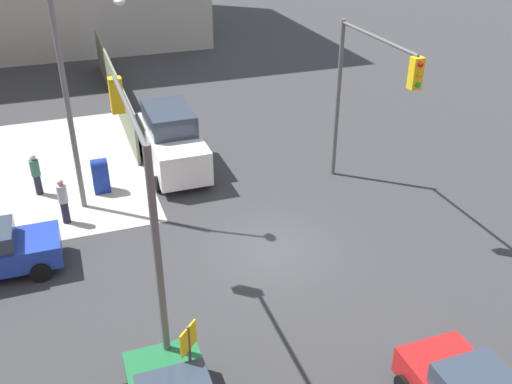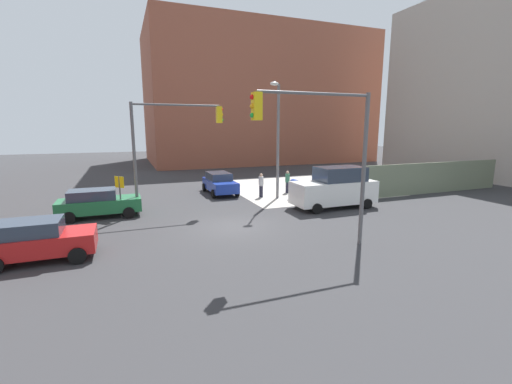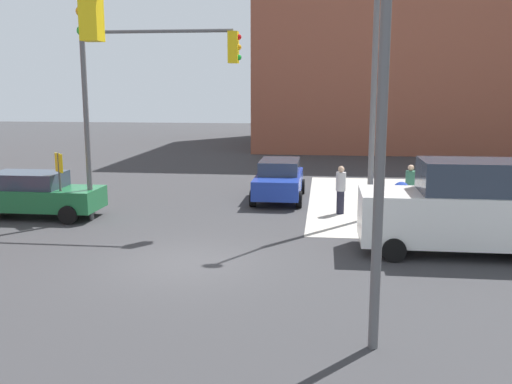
% 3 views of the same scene
% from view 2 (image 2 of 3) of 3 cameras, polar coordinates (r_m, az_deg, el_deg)
% --- Properties ---
extents(ground_plane, '(120.00, 120.00, 0.00)m').
position_cam_2_polar(ground_plane, '(17.93, -3.84, -5.79)').
color(ground_plane, '#333335').
extents(sidewalk_corner, '(12.00, 12.00, 0.01)m').
position_cam_2_polar(sidewalk_corner, '(29.51, 7.68, 0.73)').
color(sidewalk_corner, '#ADA89E').
rests_on(sidewalk_corner, ground).
extents(construction_fence, '(16.25, 0.12, 2.40)m').
position_cam_2_polar(construction_fence, '(29.16, 25.80, 2.01)').
color(construction_fence, slate).
rests_on(construction_fence, ground).
extents(building_warehouse_north, '(32.00, 18.00, 18.61)m').
position_cam_2_polar(building_warehouse_north, '(54.25, 0.05, 15.23)').
color(building_warehouse_north, '#93513D').
rests_on(building_warehouse_north, ground).
extents(smokestack, '(1.80, 1.80, 17.42)m').
position_cam_2_polar(smokestack, '(59.34, 17.71, 13.78)').
color(smokestack, brown).
rests_on(smokestack, ground).
extents(traffic_signal_nw_corner, '(5.44, 0.36, 6.50)m').
position_cam_2_polar(traffic_signal_nw_corner, '(21.09, -14.13, 9.16)').
color(traffic_signal_nw_corner, '#59595B').
rests_on(traffic_signal_nw_corner, ground).
extents(traffic_signal_se_corner, '(5.29, 0.36, 6.50)m').
position_cam_2_polar(traffic_signal_se_corner, '(14.13, 11.36, 8.58)').
color(traffic_signal_se_corner, '#59595B').
rests_on(traffic_signal_se_corner, ground).
extents(street_lamp_corner, '(1.63, 2.33, 8.00)m').
position_cam_2_polar(street_lamp_corner, '(24.12, 3.60, 9.80)').
color(street_lamp_corner, slate).
rests_on(street_lamp_corner, ground).
extents(warning_sign_two_way, '(0.48, 0.48, 2.40)m').
position_cam_2_polar(warning_sign_two_way, '(20.84, -21.74, 0.42)').
color(warning_sign_two_way, '#4C4C4C').
rests_on(warning_sign_two_way, ground).
extents(mailbox_blue, '(0.56, 0.64, 1.43)m').
position_cam_2_polar(mailbox_blue, '(24.60, 6.49, 0.54)').
color(mailbox_blue, navy).
rests_on(mailbox_blue, ground).
extents(coupe_blue, '(2.02, 4.39, 1.62)m').
position_cam_2_polar(coupe_blue, '(26.69, -6.08, 1.53)').
color(coupe_blue, '#1E389E').
rests_on(coupe_blue, ground).
extents(sedan_green, '(4.46, 2.02, 1.62)m').
position_cam_2_polar(sedan_green, '(21.56, -24.82, -1.63)').
color(sedan_green, '#1E6638').
rests_on(sedan_green, ground).
extents(hatchback_red, '(3.88, 2.02, 1.62)m').
position_cam_2_polar(hatchback_red, '(15.71, -32.53, -6.73)').
color(hatchback_red, '#B21919').
rests_on(hatchback_red, ground).
extents(van_white_delivery, '(5.40, 2.32, 2.62)m').
position_cam_2_polar(van_white_delivery, '(22.42, 13.05, 0.67)').
color(van_white_delivery, white).
rests_on(van_white_delivery, ground).
extents(pedestrian_crossing, '(0.36, 0.36, 1.77)m').
position_cam_2_polar(pedestrian_crossing, '(25.08, 0.85, 1.19)').
color(pedestrian_crossing, '#B2B2B7').
rests_on(pedestrian_crossing, ground).
extents(pedestrian_waiting, '(0.36, 0.36, 1.74)m').
position_cam_2_polar(pedestrian_waiting, '(26.95, 5.26, 1.77)').
color(pedestrian_waiting, '#2D664C').
rests_on(pedestrian_waiting, ground).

